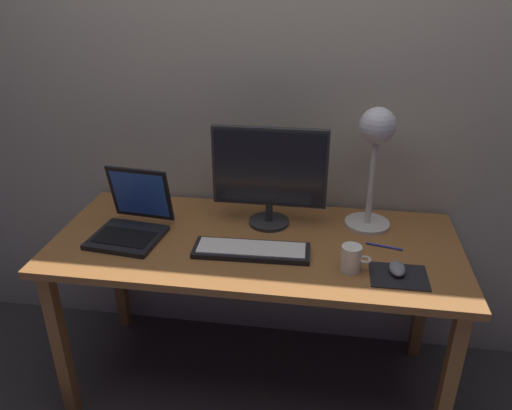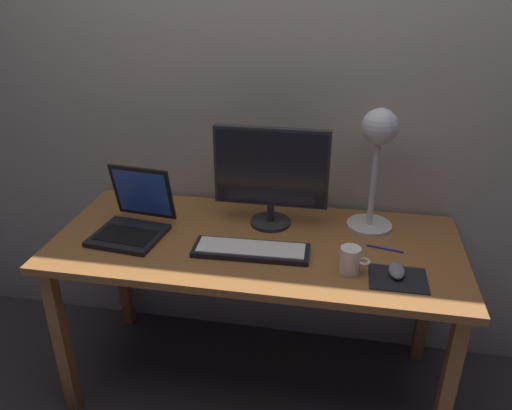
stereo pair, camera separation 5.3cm
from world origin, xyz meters
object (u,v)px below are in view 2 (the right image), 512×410
keyboard_main (250,250)px  mouse (397,271)px  coffee_mug (351,260)px  monitor (271,172)px  desk_lamp (378,145)px  pen (385,248)px  laptop (135,215)px

keyboard_main → mouse: (0.53, -0.06, 0.01)m
coffee_mug → monitor: bearing=137.0°
coffee_mug → desk_lamp: bearing=78.2°
monitor → pen: 0.53m
laptop → desk_lamp: bearing=12.0°
monitor → coffee_mug: (0.33, -0.31, -0.18)m
laptop → mouse: size_ratio=3.34×
desk_lamp → keyboard_main: bearing=-146.7°
keyboard_main → mouse: 0.54m
pen → mouse: bearing=-80.6°
desk_lamp → coffee_mug: 0.48m
laptop → desk_lamp: desk_lamp is taller
mouse → laptop: bearing=171.5°
pen → laptop: bearing=-178.6°
mouse → pen: (-0.03, 0.18, -0.02)m
laptop → mouse: (1.03, -0.15, -0.05)m
desk_lamp → coffee_mug: desk_lamp is taller
laptop → keyboard_main: bearing=-10.7°
monitor → laptop: 0.58m
coffee_mug → pen: bearing=54.2°
desk_lamp → coffee_mug: (-0.07, -0.36, -0.31)m
pen → keyboard_main: bearing=-166.9°
keyboard_main → desk_lamp: bearing=33.3°
mouse → monitor: bearing=148.3°
laptop → coffee_mug: size_ratio=2.99×
laptop → pen: (1.00, 0.02, -0.07)m
monitor → desk_lamp: bearing=6.7°
keyboard_main → mouse: mouse is taller
keyboard_main → desk_lamp: 0.63m
mouse → coffee_mug: size_ratio=0.90×
coffee_mug → pen: 0.23m
coffee_mug → laptop: bearing=169.6°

